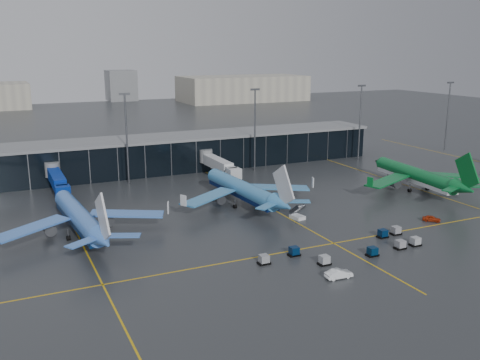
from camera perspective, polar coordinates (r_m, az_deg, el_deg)
name	(u,v)px	position (r m, az deg, el deg)	size (l,w,h in m)	color
ground	(254,228)	(114.73, 1.54, -5.12)	(600.00, 600.00, 0.00)	#282B2D
terminal_pier	(166,153)	(169.30, -7.86, 2.87)	(142.00, 17.00, 10.70)	black
jet_bridges	(57,180)	(144.42, -18.91, -0.01)	(94.00, 27.50, 7.20)	#595B60
flood_masts	(194,131)	(158.24, -4.92, 5.26)	(203.00, 0.50, 25.50)	#595B60
distant_hangars	(145,91)	(381.16, -10.07, 9.34)	(260.00, 71.00, 22.00)	#B2AD99
taxi_lines	(272,209)	(128.08, 3.43, -3.09)	(220.00, 120.00, 0.02)	gold
airliner_arkefly	(78,205)	(113.28, -16.87, -2.61)	(36.23, 41.27, 12.68)	#4077D4
airliner_klm_near	(241,179)	(129.76, 0.15, 0.07)	(36.49, 41.56, 12.77)	#3982BC
airliner_aer_lingus	(415,166)	(151.59, 18.21, 1.40)	(36.75, 41.85, 12.86)	#0C662D
baggage_carts	(358,246)	(104.54, 12.49, -6.94)	(34.07, 8.92, 1.70)	black
mobile_airstair	(297,215)	(121.09, 6.15, -3.78)	(2.78, 3.56, 3.45)	white
service_van_red	(431,219)	(126.00, 19.75, -3.89)	(1.56, 3.87, 1.32)	#A72A0C
service_van_white	(339,274)	(91.83, 10.49, -9.81)	(1.66, 4.76, 1.57)	white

